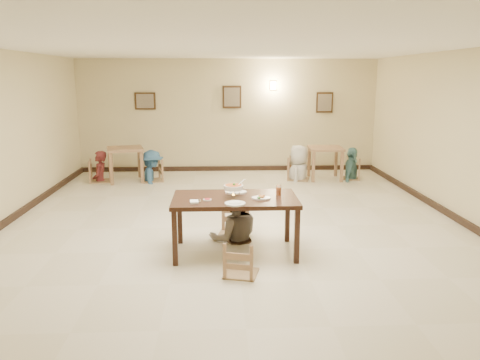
{
  "coord_description": "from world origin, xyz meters",
  "views": [
    {
      "loc": [
        -0.26,
        -7.67,
        2.52
      ],
      "look_at": [
        0.06,
        -0.67,
        0.97
      ],
      "focal_mm": 35.0,
      "sensor_mm": 36.0,
      "label": 1
    }
  ],
  "objects_px": {
    "bg_table_right": "(325,153)",
    "bg_chair_rr": "(352,161)",
    "curry_warmer": "(233,187)",
    "bg_diner_c": "(299,145)",
    "chair_far": "(233,205)",
    "main_table": "(235,203)",
    "main_diner": "(234,187)",
    "bg_diner_b": "(151,150)",
    "bg_chair_lr": "(151,160)",
    "bg_diner_d": "(352,147)",
    "bg_chair_ll": "(99,161)",
    "drink_glass": "(279,191)",
    "bg_diner_a": "(98,151)",
    "bg_table_left": "(125,153)",
    "bg_chair_rl": "(299,158)",
    "chair_near": "(241,242)"
  },
  "relations": [
    {
      "from": "chair_far",
      "to": "main_diner",
      "type": "xyz_separation_m",
      "value": [
        0.02,
        -0.12,
        0.32
      ]
    },
    {
      "from": "bg_chair_rl",
      "to": "bg_diner_c",
      "type": "xyz_separation_m",
      "value": [
        0.0,
        0.0,
        0.33
      ]
    },
    {
      "from": "main_diner",
      "to": "bg_chair_ll",
      "type": "relative_size",
      "value": 1.64
    },
    {
      "from": "main_table",
      "to": "bg_diner_c",
      "type": "bearing_deg",
      "value": 70.12
    },
    {
      "from": "bg_chair_lr",
      "to": "main_diner",
      "type": "bearing_deg",
      "value": 6.01
    },
    {
      "from": "drink_glass",
      "to": "bg_chair_lr",
      "type": "distance_m",
      "value": 5.46
    },
    {
      "from": "bg_table_right",
      "to": "bg_diner_b",
      "type": "relative_size",
      "value": 0.55
    },
    {
      "from": "curry_warmer",
      "to": "drink_glass",
      "type": "xyz_separation_m",
      "value": [
        0.66,
        0.08,
        -0.07
      ]
    },
    {
      "from": "main_table",
      "to": "bg_table_right",
      "type": "relative_size",
      "value": 2.11
    },
    {
      "from": "drink_glass",
      "to": "bg_chair_rr",
      "type": "xyz_separation_m",
      "value": [
        2.47,
        4.85,
        -0.45
      ]
    },
    {
      "from": "chair_far",
      "to": "bg_table_left",
      "type": "relative_size",
      "value": 1.04
    },
    {
      "from": "bg_table_left",
      "to": "bg_table_right",
      "type": "bearing_deg",
      "value": 0.12
    },
    {
      "from": "main_diner",
      "to": "bg_chair_ll",
      "type": "height_order",
      "value": "main_diner"
    },
    {
      "from": "drink_glass",
      "to": "main_diner",
      "type": "bearing_deg",
      "value": 141.61
    },
    {
      "from": "chair_far",
      "to": "bg_chair_rl",
      "type": "relative_size",
      "value": 0.97
    },
    {
      "from": "curry_warmer",
      "to": "chair_far",
      "type": "bearing_deg",
      "value": 88.64
    },
    {
      "from": "bg_diner_a",
      "to": "bg_diner_b",
      "type": "bearing_deg",
      "value": 88.67
    },
    {
      "from": "chair_near",
      "to": "bg_table_left",
      "type": "xyz_separation_m",
      "value": [
        -2.57,
        5.73,
        0.25
      ]
    },
    {
      "from": "bg_chair_lr",
      "to": "bg_diner_c",
      "type": "bearing_deg",
      "value": 72.57
    },
    {
      "from": "main_diner",
      "to": "curry_warmer",
      "type": "distance_m",
      "value": 0.59
    },
    {
      "from": "chair_near",
      "to": "main_diner",
      "type": "bearing_deg",
      "value": -74.0
    },
    {
      "from": "bg_diner_d",
      "to": "bg_chair_ll",
      "type": "bearing_deg",
      "value": 116.29
    },
    {
      "from": "bg_chair_rr",
      "to": "bg_diner_d",
      "type": "xyz_separation_m",
      "value": [
        0.0,
        0.0,
        0.34
      ]
    },
    {
      "from": "bg_chair_lr",
      "to": "bg_diner_d",
      "type": "relative_size",
      "value": 0.65
    },
    {
      "from": "chair_far",
      "to": "main_diner",
      "type": "bearing_deg",
      "value": -70.53
    },
    {
      "from": "main_diner",
      "to": "bg_chair_lr",
      "type": "relative_size",
      "value": 1.61
    },
    {
      "from": "main_diner",
      "to": "drink_glass",
      "type": "relative_size",
      "value": 11.15
    },
    {
      "from": "bg_chair_lr",
      "to": "bg_table_right",
      "type": "bearing_deg",
      "value": 72.89
    },
    {
      "from": "bg_chair_ll",
      "to": "bg_chair_lr",
      "type": "distance_m",
      "value": 1.27
    },
    {
      "from": "bg_diner_a",
      "to": "bg_diner_d",
      "type": "height_order",
      "value": "bg_diner_d"
    },
    {
      "from": "bg_table_right",
      "to": "bg_diner_b",
      "type": "xyz_separation_m",
      "value": [
        -4.32,
        -0.04,
        0.1
      ]
    },
    {
      "from": "main_table",
      "to": "curry_warmer",
      "type": "relative_size",
      "value": 5.8
    },
    {
      "from": "bg_chair_lr",
      "to": "bg_diner_c",
      "type": "xyz_separation_m",
      "value": [
        3.65,
        0.01,
        0.35
      ]
    },
    {
      "from": "main_diner",
      "to": "bg_table_right",
      "type": "bearing_deg",
      "value": -126.32
    },
    {
      "from": "drink_glass",
      "to": "bg_diner_d",
      "type": "bearing_deg",
      "value": 63.02
    },
    {
      "from": "bg_diner_a",
      "to": "bg_chair_rr",
      "type": "bearing_deg",
      "value": 88.76
    },
    {
      "from": "bg_diner_a",
      "to": "bg_table_right",
      "type": "bearing_deg",
      "value": 88.92
    },
    {
      "from": "main_table",
      "to": "chair_far",
      "type": "distance_m",
      "value": 0.74
    },
    {
      "from": "main_table",
      "to": "main_diner",
      "type": "bearing_deg",
      "value": 88.5
    },
    {
      "from": "bg_diner_b",
      "to": "drink_glass",
      "type": "bearing_deg",
      "value": -164.98
    },
    {
      "from": "chair_far",
      "to": "bg_chair_rl",
      "type": "height_order",
      "value": "bg_chair_rl"
    },
    {
      "from": "drink_glass",
      "to": "bg_table_right",
      "type": "distance_m",
      "value": 5.19
    },
    {
      "from": "bg_table_right",
      "to": "bg_chair_rr",
      "type": "relative_size",
      "value": 0.92
    },
    {
      "from": "bg_table_left",
      "to": "bg_chair_ll",
      "type": "bearing_deg",
      "value": -176.84
    },
    {
      "from": "bg_chair_ll",
      "to": "bg_chair_rr",
      "type": "distance_m",
      "value": 6.26
    },
    {
      "from": "bg_table_left",
      "to": "bg_chair_rl",
      "type": "relative_size",
      "value": 0.94
    },
    {
      "from": "main_diner",
      "to": "bg_chair_rl",
      "type": "xyz_separation_m",
      "value": [
        1.75,
        4.34,
        -0.3
      ]
    },
    {
      "from": "bg_table_left",
      "to": "bg_diner_a",
      "type": "height_order",
      "value": "bg_diner_a"
    },
    {
      "from": "chair_far",
      "to": "bg_table_right",
      "type": "height_order",
      "value": "chair_far"
    },
    {
      "from": "curry_warmer",
      "to": "bg_diner_c",
      "type": "distance_m",
      "value": 5.23
    }
  ]
}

